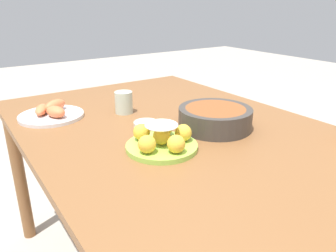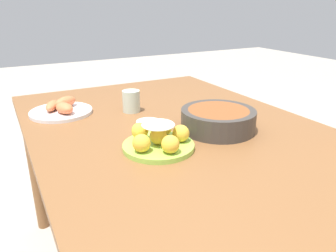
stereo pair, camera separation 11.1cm
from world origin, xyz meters
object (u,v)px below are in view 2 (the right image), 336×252
sauce_bowl (148,125)px  cake_plate (159,139)px  dining_table (176,148)px  cup_near (131,101)px  seafood_platter (61,109)px  serving_bowl (218,119)px

sauce_bowl → cake_plate: bearing=-14.2°
dining_table → cup_near: (-0.25, -0.08, 0.13)m
dining_table → cup_near: size_ratio=16.29×
cake_plate → cup_near: same height
cake_plate → sauce_bowl: size_ratio=2.54×
seafood_platter → serving_bowl: bearing=45.4°
cake_plate → cup_near: size_ratio=2.51×
dining_table → seafood_platter: bearing=-136.3°
cup_near → dining_table: bearing=17.1°
serving_bowl → sauce_bowl: serving_bowl is taller
serving_bowl → sauce_bowl: 0.25m
dining_table → sauce_bowl: bearing=-109.0°
serving_bowl → seafood_platter: bearing=-134.6°
cake_plate → serving_bowl: cake_plate is taller
serving_bowl → sauce_bowl: (-0.13, -0.22, -0.03)m
dining_table → serving_bowl: size_ratio=5.53×
seafood_platter → cup_near: cup_near is taller
dining_table → sauce_bowl: sauce_bowl is taller
seafood_platter → sauce_bowl: bearing=37.0°
serving_bowl → sauce_bowl: size_ratio=2.97×
sauce_bowl → cup_near: cup_near is taller
cup_near → cake_plate: bearing=-9.4°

